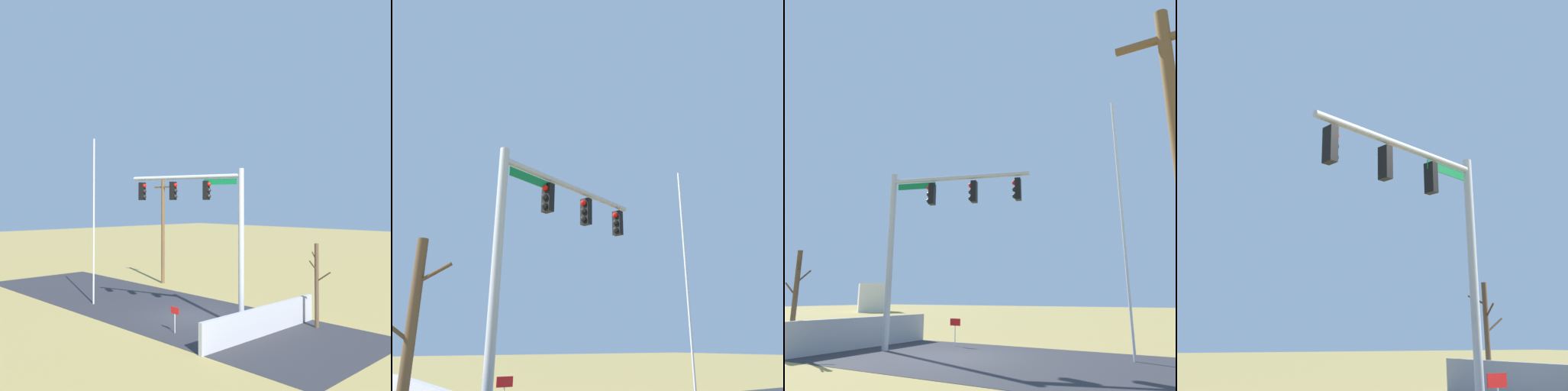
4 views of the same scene
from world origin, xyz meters
The scene contains 4 objects.
retaining_fence centered at (4.89, -0.08, 0.66)m, with size 0.20×8.05×1.32m, color #A8A8AD.
signal_mast centered at (1.79, -0.39, 5.44)m, with size 6.16×2.19×7.74m.
bare_tree centered at (5.93, 2.86, 2.10)m, with size 1.27×1.02×4.09m.
open_sign centered at (1.82, -2.71, 0.91)m, with size 0.56×0.04×1.22m.
Camera 4 is at (-6.01, -12.60, 1.95)m, focal length 45.49 mm.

